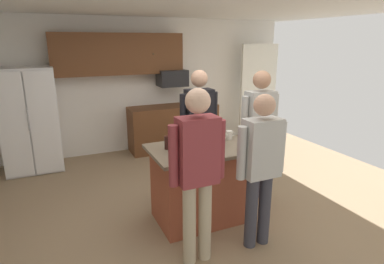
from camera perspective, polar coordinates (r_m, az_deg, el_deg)
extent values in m
plane|color=#937A5B|center=(4.39, 0.99, -13.40)|extent=(7.04, 7.04, 0.00)
plane|color=white|center=(3.86, 1.19, 22.61)|extent=(7.04, 7.04, 0.00)
cube|color=white|center=(6.53, -9.47, 8.23)|extent=(6.40, 0.10, 2.60)
cube|color=white|center=(7.31, 11.75, 7.33)|extent=(0.90, 0.06, 2.00)
cube|color=brown|center=(6.19, -12.92, 13.45)|extent=(2.40, 0.35, 0.75)
sphere|color=#4C3823|center=(6.16, -6.93, 13.72)|extent=(0.04, 0.04, 0.04)
cube|color=brown|center=(6.57, -3.36, 0.91)|extent=(1.80, 0.60, 0.90)
sphere|color=#4C3823|center=(6.46, 1.37, 0.67)|extent=(0.04, 0.04, 0.04)
cube|color=white|center=(6.02, -26.98, 1.94)|extent=(0.89, 0.70, 1.75)
cube|color=white|center=(5.68, -29.34, 0.87)|extent=(0.42, 0.04, 1.67)
cube|color=white|center=(5.65, -24.88, 1.38)|extent=(0.42, 0.04, 1.67)
cylinder|color=#B2B2B7|center=(5.61, -27.24, 1.92)|extent=(0.02, 0.02, 0.35)
cube|color=black|center=(6.41, -3.57, 9.62)|extent=(0.56, 0.40, 0.32)
cube|color=#9E4C33|center=(3.97, 1.78, -9.47)|extent=(1.10, 0.70, 0.90)
cube|color=#756651|center=(3.79, 1.84, -3.04)|extent=(1.24, 0.84, 0.04)
cylinder|color=#4C5166|center=(4.67, 0.27, -5.67)|extent=(0.13, 0.13, 0.87)
cylinder|color=#4C5166|center=(4.73, 2.15, -5.36)|extent=(0.13, 0.13, 0.87)
cube|color=black|center=(4.48, 1.27, 3.54)|extent=(0.38, 0.22, 0.65)
sphere|color=tan|center=(4.40, 1.31, 9.56)|extent=(0.23, 0.23, 0.23)
cylinder|color=black|center=(4.39, -1.57, 3.05)|extent=(0.09, 0.09, 0.58)
cylinder|color=black|center=(4.59, 3.99, 3.58)|extent=(0.09, 0.09, 0.58)
cylinder|color=tan|center=(3.24, -0.48, -16.16)|extent=(0.13, 0.13, 0.86)
cylinder|color=tan|center=(3.31, 2.33, -15.51)|extent=(0.13, 0.13, 0.86)
cube|color=maroon|center=(2.95, 1.01, -3.38)|extent=(0.38, 0.22, 0.64)
sphere|color=beige|center=(2.83, 1.05, 5.58)|extent=(0.23, 0.23, 0.23)
cylinder|color=maroon|center=(2.87, -3.36, -4.35)|extent=(0.09, 0.09, 0.58)
cylinder|color=maroon|center=(3.06, 5.09, -3.08)|extent=(0.09, 0.09, 0.58)
cylinder|color=#4C5166|center=(4.53, 10.60, -6.63)|extent=(0.13, 0.13, 0.87)
cylinder|color=#4C5166|center=(4.62, 12.35, -6.26)|extent=(0.13, 0.13, 0.87)
cube|color=#B7B7B2|center=(4.34, 12.04, 2.91)|extent=(0.38, 0.22, 0.65)
sphere|color=tan|center=(4.26, 12.41, 9.14)|extent=(0.24, 0.24, 0.24)
cylinder|color=#B7B7B2|center=(4.21, 9.37, 2.41)|extent=(0.09, 0.09, 0.59)
cylinder|color=#B7B7B2|center=(4.49, 14.52, 2.94)|extent=(0.09, 0.09, 0.59)
cylinder|color=#383842|center=(3.54, 10.55, -13.93)|extent=(0.13, 0.13, 0.81)
cylinder|color=#383842|center=(3.63, 12.83, -13.27)|extent=(0.13, 0.13, 0.81)
cube|color=#B7B7B2|center=(3.30, 12.39, -2.83)|extent=(0.38, 0.22, 0.61)
sphere|color=tan|center=(3.19, 12.86, 4.73)|extent=(0.22, 0.22, 0.22)
cylinder|color=#B7B7B2|center=(3.17, 8.86, -3.77)|extent=(0.09, 0.09, 0.55)
cylinder|color=#B7B7B2|center=(3.45, 15.60, -2.58)|extent=(0.09, 0.09, 0.55)
cylinder|color=black|center=(3.60, -3.08, -2.47)|extent=(0.06, 0.06, 0.16)
cylinder|color=white|center=(4.11, 6.67, -0.52)|extent=(0.08, 0.08, 0.11)
torus|color=white|center=(4.14, 7.35, -0.36)|extent=(0.06, 0.01, 0.06)
cylinder|color=black|center=(3.92, -1.15, -1.12)|extent=(0.06, 0.06, 0.13)
cylinder|color=black|center=(3.84, 5.35, -1.58)|extent=(0.07, 0.07, 0.12)
cylinder|color=black|center=(3.53, 2.77, -3.13)|extent=(0.06, 0.06, 0.12)
cylinder|color=white|center=(4.02, 5.27, -0.86)|extent=(0.09, 0.09, 0.11)
torus|color=white|center=(4.05, 6.00, -0.69)|extent=(0.06, 0.01, 0.06)
cylinder|color=#321814|center=(3.71, -4.49, -1.90)|extent=(0.06, 0.06, 0.16)
cube|color=#B7B7BC|center=(3.76, 1.37, -2.72)|extent=(0.44, 0.30, 0.02)
cube|color=#A8A8AD|center=(3.75, 1.37, -2.43)|extent=(0.44, 0.30, 0.02)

